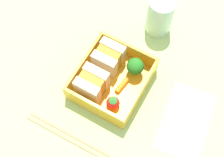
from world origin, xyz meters
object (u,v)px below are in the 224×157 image
sandwich_center_left (109,58)px  chopstick_pair (70,137)px  strawberry_far_left (113,103)px  folded_napkin (186,122)px  broccoli_floret (135,67)px  sandwich_left (92,84)px  carrot_stick_far_left (121,87)px  drinking_glass (160,16)px

sandwich_center_left → chopstick_pair: size_ratio=0.28×
sandwich_center_left → strawberry_far_left: size_ratio=1.65×
strawberry_far_left → folded_napkin: size_ratio=0.22×
broccoli_floret → chopstick_pair: 19.21cm
sandwich_left → folded_napkin: (3.15, -19.79, -3.65)cm
sandwich_center_left → broccoli_floret: sandwich_center_left is taller
carrot_stick_far_left → drinking_glass: 18.16cm
carrot_stick_far_left → broccoli_floret: (4.52, -0.77, 2.24)cm
sandwich_left → strawberry_far_left: sandwich_left is taller
sandwich_left → broccoli_floret: sandwich_left is taller
sandwich_left → chopstick_pair: size_ratio=0.28×
sandwich_center_left → folded_napkin: (-3.59, -19.79, -3.65)cm
strawberry_far_left → carrot_stick_far_left: size_ratio=0.90×
carrot_stick_far_left → folded_napkin: 14.84cm
strawberry_far_left → carrot_stick_far_left: bearing=5.8°
carrot_stick_far_left → chopstick_pair: (-13.78, 3.84, -1.38)cm
sandwich_left → chopstick_pair: bearing=-173.7°
carrot_stick_far_left → broccoli_floret: size_ratio=0.78×
sandwich_left → sandwich_center_left: (6.74, 0.00, 0.00)cm
chopstick_pair → sandwich_left: bearing=6.3°
broccoli_floret → carrot_stick_far_left: bearing=170.3°
sandwich_center_left → carrot_stick_far_left: (-3.75, -5.03, -2.11)cm
strawberry_far_left → folded_napkin: (4.32, -14.34, -2.48)cm
carrot_stick_far_left → folded_napkin: bearing=-89.4°
chopstick_pair → sandwich_center_left: bearing=3.9°
chopstick_pair → folded_napkin: 23.25cm
strawberry_far_left → folded_napkin: bearing=-73.2°
sandwich_left → broccoli_floret: (7.51, -5.80, 0.13)cm
chopstick_pair → drinking_glass: bearing=-6.5°
chopstick_pair → drinking_glass: size_ratio=2.08×
sandwich_center_left → strawberry_far_left: bearing=-145.5°
sandwich_left → strawberry_far_left: size_ratio=1.65×
strawberry_far_left → broccoli_floret: size_ratio=0.70×
strawberry_far_left → chopstick_pair: (-9.62, 4.26, -2.33)cm
strawberry_far_left → chopstick_pair: bearing=156.1°
chopstick_pair → drinking_glass: 32.20cm
sandwich_left → strawberry_far_left: bearing=-102.1°
drinking_glass → sandwich_left: bearing=167.0°
sandwich_left → chopstick_pair: 11.40cm
broccoli_floret → folded_napkin: 15.13cm
carrot_stick_far_left → strawberry_far_left: bearing=-174.2°
drinking_glass → folded_napkin: bearing=-139.9°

